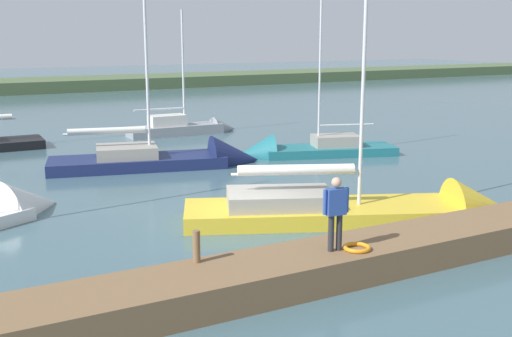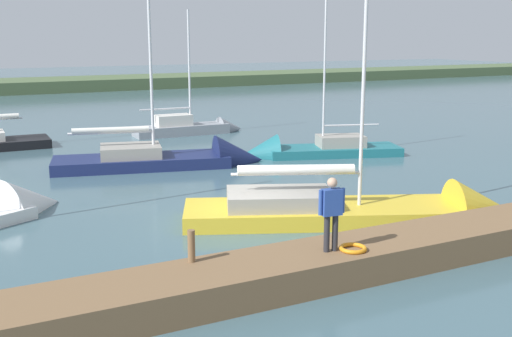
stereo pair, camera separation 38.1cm
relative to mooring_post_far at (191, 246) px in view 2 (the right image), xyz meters
name	(u,v)px [view 2 (the right image)]	position (x,y,z in m)	size (l,w,h in m)	color
ground_plane	(246,224)	(-3.41, -4.17, -1.12)	(200.00, 200.00, 0.00)	#42606B
far_shoreline	(27,92)	(-3.41, -55.39, -1.12)	(180.00, 8.00, 2.40)	#4C603D
dock_pier	(335,262)	(-3.41, 0.65, -0.75)	(22.75, 1.87, 0.75)	brown
mooring_post_far	(191,246)	(0.00, 0.00, 0.00)	(0.17, 0.17, 0.74)	brown
life_ring_buoy	(353,248)	(-3.66, 1.03, -0.32)	(0.66, 0.66, 0.10)	orange
sailboat_far_right	(304,153)	(-10.71, -12.77, -1.00)	(8.08, 4.40, 9.70)	#1E6B75
sailboat_near_dock	(381,214)	(-7.39, -2.64, -0.94)	(10.71, 6.40, 12.67)	gold
sailboat_far_left	(194,130)	(-8.54, -21.61, -0.89)	(6.62, 1.62, 7.78)	gray
sailboat_inner_slip	(182,161)	(-4.70, -13.30, -0.92)	(9.54, 4.49, 10.95)	navy
person_on_dock	(332,209)	(-3.16, 0.82, 0.66)	(0.66, 0.27, 1.77)	#28282D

